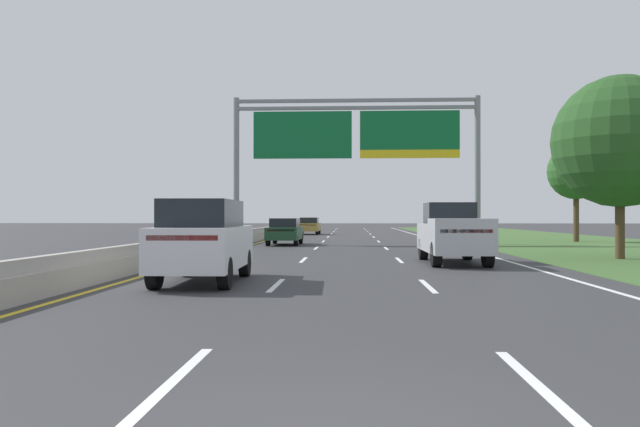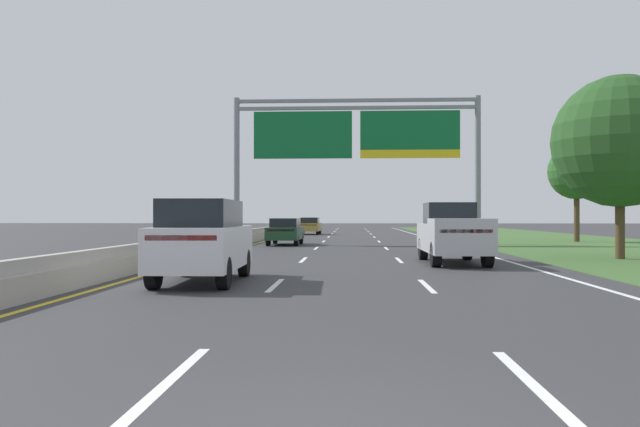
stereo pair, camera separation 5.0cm
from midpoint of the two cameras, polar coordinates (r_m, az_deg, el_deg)
name	(u,v)px [view 1 (the left image)]	position (r m, az deg, el deg)	size (l,w,h in m)	color
ground_plane	(351,243)	(40.04, 2.76, -2.67)	(220.00, 220.00, 0.00)	#333335
lane_striping	(351,243)	(39.58, 2.76, -2.69)	(11.96, 106.00, 0.01)	white
grass_verge_right	(576,243)	(42.40, 21.99, -2.50)	(14.00, 110.00, 0.02)	#3D602D
median_barrier_concrete	(247,237)	(40.57, -6.61, -2.14)	(0.60, 110.00, 0.85)	#A8A399
overhead_sign_gantry	(356,140)	(38.87, 3.20, 6.63)	(15.06, 0.42, 8.99)	gray
pickup_truck_silver	(453,233)	(23.42, 11.78, -1.76)	(2.01, 5.40, 2.20)	#B2B5BA
car_gold_left_lane_sedan	(310,226)	(58.81, -0.97, -1.10)	(1.92, 4.44, 1.57)	#A38438
car_white_left_lane_suv	(204,240)	(16.51, -10.50, -2.32)	(2.01, 4.74, 2.11)	silver
car_darkgreen_left_lane_sedan	(285,231)	(37.50, -3.20, -1.58)	(1.88, 4.43, 1.57)	#193D23
roadside_tree_near	(620,142)	(27.71, 25.29, 5.87)	(5.19, 5.19, 7.24)	#4C3823
roadside_tree_mid	(576,172)	(45.06, 22.00, 3.50)	(3.68, 3.68, 6.49)	#4C3823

